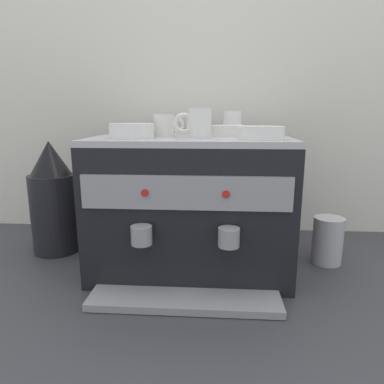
% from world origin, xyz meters
% --- Properties ---
extents(ground_plane, '(4.00, 4.00, 0.00)m').
position_xyz_m(ground_plane, '(0.00, 0.00, 0.00)').
color(ground_plane, '#38383D').
extents(tiled_backsplash_wall, '(2.80, 0.03, 1.11)m').
position_xyz_m(tiled_backsplash_wall, '(0.00, 0.35, 0.55)').
color(tiled_backsplash_wall, silver).
rests_on(tiled_backsplash_wall, ground_plane).
extents(espresso_machine, '(0.60, 0.59, 0.43)m').
position_xyz_m(espresso_machine, '(0.00, -0.00, 0.21)').
color(espresso_machine, black).
rests_on(espresso_machine, ground_plane).
extents(ceramic_cup_0, '(0.07, 0.10, 0.07)m').
position_xyz_m(ceramic_cup_0, '(0.01, 0.05, 0.46)').
color(ceramic_cup_0, white).
rests_on(ceramic_cup_0, espresso_machine).
extents(ceramic_cup_1, '(0.09, 0.07, 0.07)m').
position_xyz_m(ceramic_cup_1, '(-0.08, -0.05, 0.46)').
color(ceramic_cup_1, white).
rests_on(ceramic_cup_1, espresso_machine).
extents(ceramic_cup_2, '(0.06, 0.10, 0.08)m').
position_xyz_m(ceramic_cup_2, '(0.13, 0.14, 0.46)').
color(ceramic_cup_2, white).
rests_on(ceramic_cup_2, espresso_machine).
extents(ceramic_cup_3, '(0.11, 0.07, 0.08)m').
position_xyz_m(ceramic_cup_3, '(0.03, -0.10, 0.47)').
color(ceramic_cup_3, white).
rests_on(ceramic_cup_3, espresso_machine).
extents(ceramic_bowl_0, '(0.11, 0.11, 0.03)m').
position_xyz_m(ceramic_bowl_0, '(-0.16, 0.02, 0.44)').
color(ceramic_bowl_0, white).
rests_on(ceramic_bowl_0, espresso_machine).
extents(ceramic_bowl_1, '(0.12, 0.12, 0.03)m').
position_xyz_m(ceramic_bowl_1, '(0.11, 0.00, 0.44)').
color(ceramic_bowl_1, white).
rests_on(ceramic_bowl_1, espresso_machine).
extents(ceramic_bowl_2, '(0.13, 0.13, 0.04)m').
position_xyz_m(ceramic_bowl_2, '(-0.17, -0.12, 0.45)').
color(ceramic_bowl_2, white).
rests_on(ceramic_bowl_2, espresso_machine).
extents(ceramic_bowl_3, '(0.13, 0.13, 0.04)m').
position_xyz_m(ceramic_bowl_3, '(0.20, -0.14, 0.44)').
color(ceramic_bowl_3, white).
rests_on(ceramic_bowl_3, espresso_machine).
extents(coffee_grinder, '(0.16, 0.16, 0.40)m').
position_xyz_m(coffee_grinder, '(-0.50, 0.05, 0.19)').
color(coffee_grinder, black).
rests_on(coffee_grinder, ground_plane).
extents(milk_pitcher, '(0.10, 0.10, 0.16)m').
position_xyz_m(milk_pitcher, '(0.46, 0.01, 0.08)').
color(milk_pitcher, '#B7B7BC').
rests_on(milk_pitcher, ground_plane).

